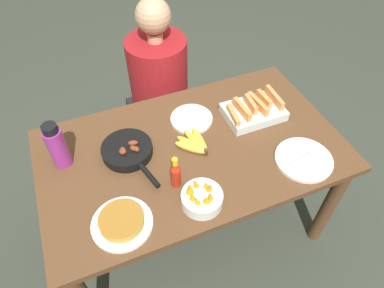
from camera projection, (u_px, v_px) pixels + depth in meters
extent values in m
plane|color=#383D33|center=(192.00, 222.00, 2.15)|extent=(14.00, 14.00, 0.00)
cube|color=brown|center=(192.00, 151.00, 1.64)|extent=(1.43, 0.84, 0.03)
cylinder|color=brown|center=(329.00, 205.00, 1.84)|extent=(0.07, 0.07, 0.67)
cylinder|color=brown|center=(63.00, 180.00, 1.96)|extent=(0.07, 0.07, 0.67)
cylinder|color=brown|center=(262.00, 120.00, 2.29)|extent=(0.07, 0.07, 0.67)
ellipsoid|color=gold|center=(199.00, 140.00, 1.63)|extent=(0.04, 0.17, 0.04)
ellipsoid|color=gold|center=(195.00, 142.00, 1.63)|extent=(0.08, 0.19, 0.03)
ellipsoid|color=gold|center=(192.00, 145.00, 1.61)|extent=(0.12, 0.17, 0.04)
ellipsoid|color=gold|center=(191.00, 147.00, 1.60)|extent=(0.15, 0.14, 0.04)
cylinder|color=#4C3819|center=(206.00, 152.00, 1.58)|extent=(0.02, 0.02, 0.04)
cube|color=silver|center=(253.00, 112.00, 1.76)|extent=(0.30, 0.21, 0.05)
cube|color=#ED8E4C|center=(233.00, 115.00, 1.68)|extent=(0.04, 0.14, 0.04)
cube|color=#ED8E4C|center=(242.00, 110.00, 1.70)|extent=(0.03, 0.15, 0.05)
cube|color=#ED8E4C|center=(251.00, 104.00, 1.73)|extent=(0.03, 0.12, 0.05)
cube|color=#ED8E4C|center=(258.00, 104.00, 1.73)|extent=(0.04, 0.16, 0.05)
cube|color=#ED8E4C|center=(264.00, 99.00, 1.76)|extent=(0.03, 0.12, 0.05)
cube|color=#ED8E4C|center=(274.00, 98.00, 1.76)|extent=(0.03, 0.16, 0.05)
cylinder|color=black|center=(128.00, 153.00, 1.60)|extent=(0.23, 0.23, 0.01)
cylinder|color=black|center=(127.00, 149.00, 1.58)|extent=(0.24, 0.24, 0.04)
cylinder|color=black|center=(149.00, 175.00, 1.47)|extent=(0.06, 0.15, 0.02)
ellipsoid|color=brown|center=(122.00, 152.00, 1.53)|extent=(0.04, 0.04, 0.03)
ellipsoid|color=brown|center=(133.00, 143.00, 1.55)|extent=(0.05, 0.04, 0.03)
ellipsoid|color=brown|center=(123.00, 150.00, 1.53)|extent=(0.03, 0.04, 0.03)
ellipsoid|color=brown|center=(136.00, 149.00, 1.54)|extent=(0.04, 0.04, 0.03)
ellipsoid|color=brown|center=(133.00, 148.00, 1.54)|extent=(0.04, 0.05, 0.03)
cylinder|color=white|center=(122.00, 224.00, 1.35)|extent=(0.24, 0.24, 0.02)
cylinder|color=gold|center=(121.00, 220.00, 1.33)|extent=(0.18, 0.18, 0.04)
cylinder|color=#9F6624|center=(121.00, 218.00, 1.31)|extent=(0.17, 0.17, 0.00)
cylinder|color=white|center=(304.00, 160.00, 1.57)|extent=(0.26, 0.26, 0.02)
cylinder|color=#B2B2B7|center=(299.00, 158.00, 1.56)|extent=(0.12, 0.03, 0.01)
cube|color=#B2B2B7|center=(312.00, 151.00, 1.59)|extent=(0.05, 0.03, 0.00)
cylinder|color=white|center=(191.00, 119.00, 1.75)|extent=(0.22, 0.22, 0.02)
cylinder|color=#B2B2B7|center=(197.00, 118.00, 1.74)|extent=(0.12, 0.03, 0.01)
cube|color=#B2B2B7|center=(183.00, 124.00, 1.71)|extent=(0.05, 0.03, 0.00)
cylinder|color=white|center=(202.00, 199.00, 1.40)|extent=(0.17, 0.17, 0.06)
cone|color=orange|center=(210.00, 187.00, 1.38)|extent=(0.03, 0.05, 0.06)
cone|color=orange|center=(206.00, 185.00, 1.40)|extent=(0.04, 0.04, 0.04)
cone|color=orange|center=(196.00, 183.00, 1.39)|extent=(0.04, 0.03, 0.06)
cone|color=orange|center=(190.00, 189.00, 1.37)|extent=(0.06, 0.06, 0.06)
cone|color=orange|center=(193.00, 197.00, 1.36)|extent=(0.03, 0.03, 0.04)
cone|color=orange|center=(197.00, 201.00, 1.34)|extent=(0.04, 0.05, 0.04)
cone|color=orange|center=(207.00, 200.00, 1.35)|extent=(0.04, 0.04, 0.04)
cone|color=orange|center=(210.00, 196.00, 1.35)|extent=(0.04, 0.04, 0.06)
cylinder|color=#992D89|center=(58.00, 148.00, 1.49)|extent=(0.08, 0.08, 0.20)
cylinder|color=black|center=(49.00, 129.00, 1.40)|extent=(0.06, 0.06, 0.04)
cylinder|color=#B72814|center=(176.00, 177.00, 1.45)|extent=(0.05, 0.05, 0.10)
cone|color=#B72814|center=(175.00, 167.00, 1.40)|extent=(0.05, 0.05, 0.03)
cylinder|color=gold|center=(175.00, 162.00, 1.37)|extent=(0.02, 0.02, 0.03)
cube|color=black|center=(163.00, 129.00, 2.43)|extent=(0.39, 0.39, 0.39)
cylinder|color=maroon|center=(159.00, 78.00, 2.10)|extent=(0.36, 0.36, 0.51)
cylinder|color=tan|center=(155.00, 37.00, 1.89)|extent=(0.09, 0.09, 0.05)
sphere|color=tan|center=(153.00, 16.00, 1.80)|extent=(0.19, 0.19, 0.19)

